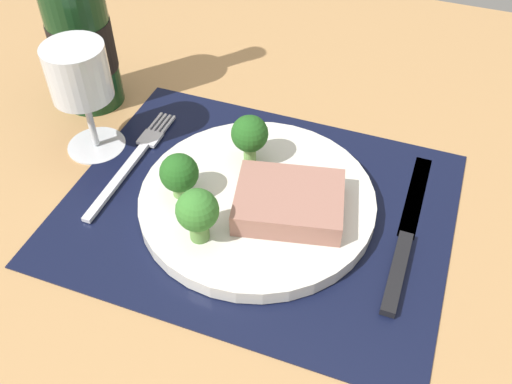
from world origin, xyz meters
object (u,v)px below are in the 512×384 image
(plate, at_px, (257,201))
(steak, at_px, (289,202))
(fork, at_px, (132,161))
(wine_glass, at_px, (80,79))
(knife, at_px, (405,239))
(wine_bottle, at_px, (80,33))

(plate, bearing_deg, steak, -13.45)
(fork, relative_size, wine_glass, 1.42)
(plate, xyz_separation_m, steak, (0.04, -0.01, 0.02))
(steak, distance_m, knife, 0.12)
(steak, xyz_separation_m, wine_bottle, (-0.31, 0.12, 0.07))
(wine_bottle, xyz_separation_m, wine_glass, (0.05, -0.08, -0.00))
(knife, xyz_separation_m, wine_glass, (-0.37, 0.02, 0.09))
(plate, xyz_separation_m, wine_glass, (-0.22, 0.03, 0.08))
(fork, distance_m, wine_glass, 0.11)
(knife, height_order, wine_glass, wine_glass)
(plate, bearing_deg, knife, 1.93)
(fork, bearing_deg, wine_bottle, 136.61)
(knife, xyz_separation_m, wine_bottle, (-0.43, 0.10, 0.09))
(steak, distance_m, wine_bottle, 0.33)
(fork, bearing_deg, wine_glass, 163.83)
(plate, height_order, wine_bottle, wine_bottle)
(steak, bearing_deg, knife, 6.85)
(fork, relative_size, knife, 0.83)
(wine_bottle, distance_m, wine_glass, 0.10)
(wine_bottle, relative_size, wine_glass, 2.11)
(plate, relative_size, fork, 1.31)
(wine_glass, bearing_deg, plate, -7.54)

